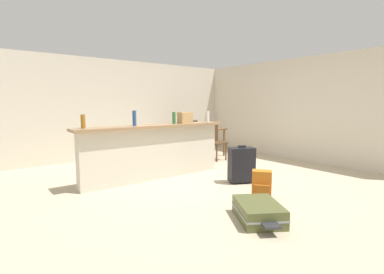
{
  "coord_description": "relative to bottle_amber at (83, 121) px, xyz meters",
  "views": [
    {
      "loc": [
        -3.38,
        -4.04,
        1.41
      ],
      "look_at": [
        0.19,
        0.58,
        0.72
      ],
      "focal_mm": 26.87,
      "sensor_mm": 36.0,
      "label": 1
    }
  ],
  "objects": [
    {
      "name": "suitcase_upright_black",
      "position": [
        2.33,
        -1.24,
        -0.79
      ],
      "size": [
        0.5,
        0.41,
        0.67
      ],
      "color": "black",
      "rests_on": "ground_plane"
    },
    {
      "name": "dining_chair_near_partition",
      "position": [
        3.37,
        0.61,
        -0.61
      ],
      "size": [
        0.41,
        0.41,
        0.93
      ],
      "color": "#4C331E",
      "rests_on": "ground_plane"
    },
    {
      "name": "dining_chair_far_side",
      "position": [
        3.44,
        1.75,
        -0.61
      ],
      "size": [
        0.48,
        0.48,
        0.93
      ],
      "color": "#4C331E",
      "rests_on": "ground_plane"
    },
    {
      "name": "wall_right",
      "position": [
        5.02,
        -0.31,
        0.13
      ],
      "size": [
        0.1,
        6.0,
        2.5
      ],
      "primitive_type": "cube",
      "color": "beige",
      "rests_on": "ground_plane"
    },
    {
      "name": "partition_half_wall",
      "position": [
        1.26,
        -0.06,
        -0.64
      ],
      "size": [
        2.8,
        0.2,
        0.96
      ],
      "primitive_type": "cube",
      "color": "beige",
      "rests_on": "ground_plane"
    },
    {
      "name": "bottle_green",
      "position": [
        1.71,
        -0.03,
        0.0
      ],
      "size": [
        0.06,
        0.06,
        0.23
      ],
      "primitive_type": "cylinder",
      "color": "#2D6B38",
      "rests_on": "bar_countertop"
    },
    {
      "name": "dining_table",
      "position": [
        3.44,
        1.2,
        -0.47
      ],
      "size": [
        1.1,
        0.8,
        0.74
      ],
      "color": "brown",
      "rests_on": "ground_plane"
    },
    {
      "name": "bar_countertop",
      "position": [
        1.26,
        -0.06,
        -0.13
      ],
      "size": [
        2.96,
        0.4,
        0.05
      ],
      "primitive_type": "cube",
      "color": "#93704C",
      "rests_on": "partition_half_wall"
    },
    {
      "name": "bottle_amber",
      "position": [
        0.0,
        0.0,
        0.0
      ],
      "size": [
        0.07,
        0.07,
        0.22
      ],
      "primitive_type": "cylinder",
      "color": "#9E661E",
      "rests_on": "bar_countertop"
    },
    {
      "name": "grocery_bag",
      "position": [
        1.96,
        -0.06,
        0.0
      ],
      "size": [
        0.26,
        0.18,
        0.22
      ],
      "primitive_type": "cube",
      "color": "tan",
      "rests_on": "bar_countertop"
    },
    {
      "name": "backpack_orange",
      "position": [
        1.94,
        -2.0,
        -0.92
      ],
      "size": [
        0.33,
        0.34,
        0.42
      ],
      "color": "orange",
      "rests_on": "ground_plane"
    },
    {
      "name": "wall_back",
      "position": [
        1.97,
        2.44,
        0.13
      ],
      "size": [
        6.6,
        0.1,
        2.5
      ],
      "primitive_type": "cube",
      "color": "beige",
      "rests_on": "ground_plane"
    },
    {
      "name": "suitcase_flat_olive",
      "position": [
        1.26,
        -2.5,
        -1.01
      ],
      "size": [
        0.78,
        0.88,
        0.22
      ],
      "color": "#51562D",
      "rests_on": "ground_plane"
    },
    {
      "name": "bottle_white",
      "position": [
        2.48,
        -0.15,
        0.01
      ],
      "size": [
        0.06,
        0.06,
        0.24
      ],
      "primitive_type": "cylinder",
      "color": "silver",
      "rests_on": "bar_countertop"
    },
    {
      "name": "ground_plane",
      "position": [
        1.97,
        -0.61,
        -1.15
      ],
      "size": [
        13.0,
        13.0,
        0.05
      ],
      "primitive_type": "cube",
      "color": "#BCAD8E"
    },
    {
      "name": "bottle_blue",
      "position": [
        0.87,
        -0.05,
        0.02
      ],
      "size": [
        0.07,
        0.07,
        0.27
      ],
      "primitive_type": "cylinder",
      "color": "#284C89",
      "rests_on": "bar_countertop"
    }
  ]
}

